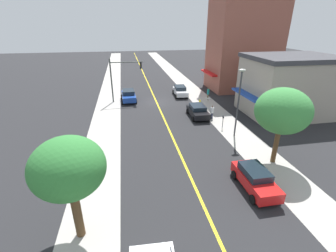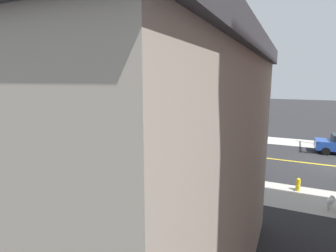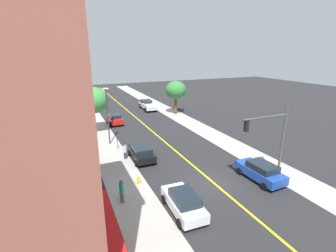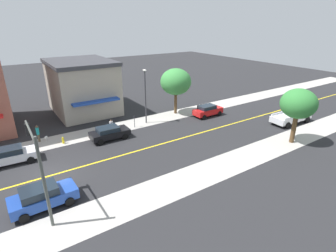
{
  "view_description": "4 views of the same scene",
  "coord_description": "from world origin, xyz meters",
  "px_view_note": "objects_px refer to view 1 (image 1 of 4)",
  "views": [
    {
      "loc": [
        4.36,
        33.2,
        10.68
      ],
      "look_at": [
        0.48,
        12.08,
        1.34
      ],
      "focal_mm": 25.41,
      "sensor_mm": 36.0,
      "label": 1
    },
    {
      "loc": [
        -21.93,
        2.89,
        6.14
      ],
      "look_at": [
        -0.1,
        13.02,
        1.97
      ],
      "focal_mm": 29.0,
      "sensor_mm": 36.0,
      "label": 2
    },
    {
      "loc": [
        -10.89,
        -15.19,
        10.7
      ],
      "look_at": [
        0.48,
        10.69,
        1.97
      ],
      "focal_mm": 25.77,
      "sensor_mm": 36.0,
      "label": 3
    },
    {
      "loc": [
        21.28,
        -2.3,
        12.12
      ],
      "look_at": [
        -1.34,
        12.69,
        1.23
      ],
      "focal_mm": 28.03,
      "sensor_mm": 36.0,
      "label": 4
    }
  ],
  "objects_px": {
    "black_sedan_left_curb": "(198,111)",
    "pedestrian_teal_shirt": "(208,93)",
    "white_sedan_left_curb": "(180,91)",
    "street_tree_right_corner": "(283,111)",
    "parking_meter": "(223,120)",
    "fire_hydrant": "(200,102)",
    "blue_sedan_right_curb": "(129,95)",
    "street_tree_left_near": "(68,169)",
    "street_lamp": "(239,96)",
    "traffic_light_mast": "(121,74)",
    "pedestrian_white_shirt": "(212,112)",
    "small_dog": "(208,99)",
    "red_sedan_left_curb": "(255,179)"
  },
  "relations": [
    {
      "from": "street_tree_right_corner",
      "to": "fire_hydrant",
      "type": "bearing_deg",
      "value": -84.63
    },
    {
      "from": "street_lamp",
      "to": "blue_sedan_right_curb",
      "type": "relative_size",
      "value": 1.53
    },
    {
      "from": "small_dog",
      "to": "street_tree_right_corner",
      "type": "bearing_deg",
      "value": 110.28
    },
    {
      "from": "traffic_light_mast",
      "to": "fire_hydrant",
      "type": "bearing_deg",
      "value": -18.12
    },
    {
      "from": "street_lamp",
      "to": "fire_hydrant",
      "type": "bearing_deg",
      "value": -87.42
    },
    {
      "from": "white_sedan_left_curb",
      "to": "street_tree_left_near",
      "type": "bearing_deg",
      "value": -21.56
    },
    {
      "from": "white_sedan_left_curb",
      "to": "blue_sedan_right_curb",
      "type": "distance_m",
      "value": 8.23
    },
    {
      "from": "street_tree_right_corner",
      "to": "traffic_light_mast",
      "type": "distance_m",
      "value": 22.66
    },
    {
      "from": "street_tree_left_near",
      "to": "fire_hydrant",
      "type": "height_order",
      "value": "street_tree_left_near"
    },
    {
      "from": "red_sedan_left_curb",
      "to": "blue_sedan_right_curb",
      "type": "distance_m",
      "value": 23.59
    },
    {
      "from": "parking_meter",
      "to": "white_sedan_left_curb",
      "type": "bearing_deg",
      "value": -82.83
    },
    {
      "from": "fire_hydrant",
      "to": "pedestrian_teal_shirt",
      "type": "relative_size",
      "value": 0.39
    },
    {
      "from": "street_lamp",
      "to": "white_sedan_left_curb",
      "type": "xyz_separation_m",
      "value": [
        2.21,
        -15.22,
        -3.37
      ]
    },
    {
      "from": "traffic_light_mast",
      "to": "red_sedan_left_curb",
      "type": "distance_m",
      "value": 24.01
    },
    {
      "from": "white_sedan_left_curb",
      "to": "black_sedan_left_curb",
      "type": "relative_size",
      "value": 1.02
    },
    {
      "from": "traffic_light_mast",
      "to": "white_sedan_left_curb",
      "type": "height_order",
      "value": "traffic_light_mast"
    },
    {
      "from": "parking_meter",
      "to": "pedestrian_white_shirt",
      "type": "relative_size",
      "value": 0.89
    },
    {
      "from": "red_sedan_left_curb",
      "to": "small_dog",
      "type": "height_order",
      "value": "red_sedan_left_curb"
    },
    {
      "from": "parking_meter",
      "to": "white_sedan_left_curb",
      "type": "distance_m",
      "value": 13.4
    },
    {
      "from": "parking_meter",
      "to": "pedestrian_white_shirt",
      "type": "distance_m",
      "value": 3.03
    },
    {
      "from": "street_tree_left_near",
      "to": "pedestrian_white_shirt",
      "type": "height_order",
      "value": "street_tree_left_near"
    },
    {
      "from": "traffic_light_mast",
      "to": "black_sedan_left_curb",
      "type": "xyz_separation_m",
      "value": [
        -8.98,
        8.04,
        -3.32
      ]
    },
    {
      "from": "parking_meter",
      "to": "black_sedan_left_curb",
      "type": "bearing_deg",
      "value": -66.96
    },
    {
      "from": "fire_hydrant",
      "to": "blue_sedan_right_curb",
      "type": "xyz_separation_m",
      "value": [
        9.87,
        -3.59,
        0.48
      ]
    },
    {
      "from": "street_tree_left_near",
      "to": "red_sedan_left_curb",
      "type": "distance_m",
      "value": 12.0
    },
    {
      "from": "white_sedan_left_curb",
      "to": "small_dog",
      "type": "distance_m",
      "value": 4.93
    },
    {
      "from": "white_sedan_left_curb",
      "to": "red_sedan_left_curb",
      "type": "bearing_deg",
      "value": 2.34
    },
    {
      "from": "street_tree_right_corner",
      "to": "street_tree_left_near",
      "type": "bearing_deg",
      "value": 18.56
    },
    {
      "from": "pedestrian_teal_shirt",
      "to": "small_dog",
      "type": "height_order",
      "value": "pedestrian_teal_shirt"
    },
    {
      "from": "pedestrian_white_shirt",
      "to": "black_sedan_left_curb",
      "type": "bearing_deg",
      "value": 99.86
    },
    {
      "from": "street_lamp",
      "to": "pedestrian_teal_shirt",
      "type": "height_order",
      "value": "street_lamp"
    },
    {
      "from": "blue_sedan_right_curb",
      "to": "pedestrian_teal_shirt",
      "type": "height_order",
      "value": "pedestrian_teal_shirt"
    },
    {
      "from": "street_tree_right_corner",
      "to": "red_sedan_left_curb",
      "type": "xyz_separation_m",
      "value": [
        3.38,
        2.99,
        -3.67
      ]
    },
    {
      "from": "street_tree_right_corner",
      "to": "parking_meter",
      "type": "distance_m",
      "value": 8.17
    },
    {
      "from": "blue_sedan_right_curb",
      "to": "small_dog",
      "type": "distance_m",
      "value": 11.79
    },
    {
      "from": "street_tree_left_near",
      "to": "red_sedan_left_curb",
      "type": "xyz_separation_m",
      "value": [
        -11.32,
        -1.94,
        -3.46
      ]
    },
    {
      "from": "black_sedan_left_curb",
      "to": "small_dog",
      "type": "height_order",
      "value": "black_sedan_left_curb"
    },
    {
      "from": "black_sedan_left_curb",
      "to": "small_dog",
      "type": "distance_m",
      "value": 6.85
    },
    {
      "from": "fire_hydrant",
      "to": "blue_sedan_right_curb",
      "type": "height_order",
      "value": "blue_sedan_right_curb"
    },
    {
      "from": "blue_sedan_right_curb",
      "to": "white_sedan_left_curb",
      "type": "bearing_deg",
      "value": 97.04
    },
    {
      "from": "fire_hydrant",
      "to": "blue_sedan_right_curb",
      "type": "bearing_deg",
      "value": -20.0
    },
    {
      "from": "white_sedan_left_curb",
      "to": "pedestrian_white_shirt",
      "type": "xyz_separation_m",
      "value": [
        -1.53,
        10.27,
        0.05
      ]
    },
    {
      "from": "fire_hydrant",
      "to": "parking_meter",
      "type": "relative_size",
      "value": 0.5
    },
    {
      "from": "blue_sedan_right_curb",
      "to": "traffic_light_mast",
      "type": "bearing_deg",
      "value": -85.26
    },
    {
      "from": "black_sedan_left_curb",
      "to": "traffic_light_mast",
      "type": "bearing_deg",
      "value": -130.97
    },
    {
      "from": "fire_hydrant",
      "to": "street_lamp",
      "type": "distance_m",
      "value": 11.03
    },
    {
      "from": "street_tree_left_near",
      "to": "street_lamp",
      "type": "distance_m",
      "value": 17.08
    },
    {
      "from": "traffic_light_mast",
      "to": "small_dog",
      "type": "distance_m",
      "value": 13.11
    },
    {
      "from": "red_sedan_left_curb",
      "to": "pedestrian_teal_shirt",
      "type": "xyz_separation_m",
      "value": [
        -3.8,
        -20.66,
        0.2
      ]
    },
    {
      "from": "black_sedan_left_curb",
      "to": "pedestrian_teal_shirt",
      "type": "height_order",
      "value": "pedestrian_teal_shirt"
    }
  ]
}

